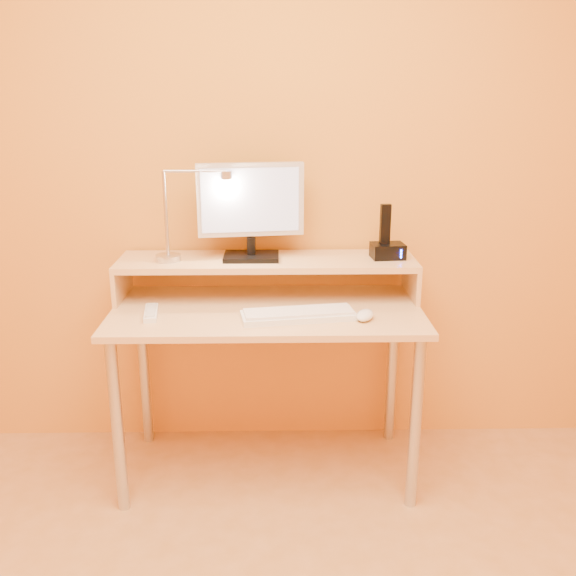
{
  "coord_description": "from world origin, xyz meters",
  "views": [
    {
      "loc": [
        0.04,
        -1.18,
        1.53
      ],
      "look_at": [
        0.08,
        1.13,
        0.82
      ],
      "focal_mm": 39.97,
      "sensor_mm": 36.0,
      "label": 1
    }
  ],
  "objects_px": {
    "monitor_panel": "(250,200)",
    "mouse": "(365,315)",
    "lamp_base": "(168,258)",
    "keyboard": "(298,316)",
    "remote_control": "(151,313)",
    "phone_dock": "(388,251)"
  },
  "relations": [
    {
      "from": "phone_dock",
      "to": "monitor_panel",
      "type": "bearing_deg",
      "value": 173.51
    },
    {
      "from": "lamp_base",
      "to": "keyboard",
      "type": "relative_size",
      "value": 0.24
    },
    {
      "from": "monitor_panel",
      "to": "phone_dock",
      "type": "bearing_deg",
      "value": -8.75
    },
    {
      "from": "monitor_panel",
      "to": "mouse",
      "type": "bearing_deg",
      "value": -42.84
    },
    {
      "from": "monitor_panel",
      "to": "remote_control",
      "type": "xyz_separation_m",
      "value": [
        -0.37,
        -0.24,
        -0.39
      ]
    },
    {
      "from": "lamp_base",
      "to": "remote_control",
      "type": "height_order",
      "value": "lamp_base"
    },
    {
      "from": "lamp_base",
      "to": "mouse",
      "type": "distance_m",
      "value": 0.81
    },
    {
      "from": "phone_dock",
      "to": "lamp_base",
      "type": "bearing_deg",
      "value": 176.49
    },
    {
      "from": "mouse",
      "to": "keyboard",
      "type": "bearing_deg",
      "value": -161.9
    },
    {
      "from": "lamp_base",
      "to": "phone_dock",
      "type": "distance_m",
      "value": 0.88
    },
    {
      "from": "lamp_base",
      "to": "phone_dock",
      "type": "relative_size",
      "value": 0.77
    },
    {
      "from": "monitor_panel",
      "to": "mouse",
      "type": "relative_size",
      "value": 3.94
    },
    {
      "from": "phone_dock",
      "to": "keyboard",
      "type": "height_order",
      "value": "phone_dock"
    },
    {
      "from": "remote_control",
      "to": "monitor_panel",
      "type": "bearing_deg",
      "value": 24.58
    },
    {
      "from": "monitor_panel",
      "to": "keyboard",
      "type": "height_order",
      "value": "monitor_panel"
    },
    {
      "from": "monitor_panel",
      "to": "keyboard",
      "type": "xyz_separation_m",
      "value": [
        0.18,
        -0.28,
        -0.39
      ]
    },
    {
      "from": "mouse",
      "to": "remote_control",
      "type": "height_order",
      "value": "mouse"
    },
    {
      "from": "monitor_panel",
      "to": "mouse",
      "type": "xyz_separation_m",
      "value": [
        0.43,
        -0.3,
        -0.38
      ]
    },
    {
      "from": "phone_dock",
      "to": "remote_control",
      "type": "distance_m",
      "value": 0.97
    },
    {
      "from": "lamp_base",
      "to": "remote_control",
      "type": "xyz_separation_m",
      "value": [
        -0.04,
        -0.2,
        -0.16
      ]
    },
    {
      "from": "mouse",
      "to": "monitor_panel",
      "type": "bearing_deg",
      "value": 167.17
    },
    {
      "from": "lamp_base",
      "to": "keyboard",
      "type": "xyz_separation_m",
      "value": [
        0.51,
        -0.24,
        -0.16
      ]
    }
  ]
}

